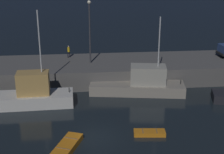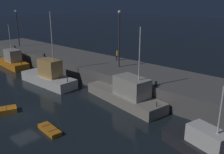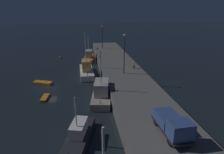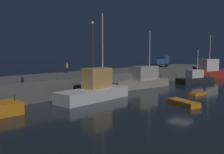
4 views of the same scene
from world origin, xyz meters
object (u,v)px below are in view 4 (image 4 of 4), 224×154
Objects in this scene: fishing_boat_blue at (94,89)px; bollard_west at (142,69)px; dinghy_red_small at (183,103)px; dockworker at (67,67)px; bollard_east at (23,80)px; fishing_trawler_green at (141,80)px; utility_truck at (159,61)px; rowboat_white_mid at (198,94)px; lamp_post_east at (93,43)px; fishing_trawler_red at (212,71)px; fishing_boat_white at (195,78)px.

fishing_boat_blue reaches higher than bollard_west.
dockworker is (-0.24, 19.10, 3.00)m from dinghy_red_small.
bollard_west is 1.02× the size of bollard_east.
bollard_east is at bearing -179.58° from bollard_west.
fishing_trawler_green is 15.84m from utility_truck.
fishing_boat_blue is 6.21× the size of dockworker.
fishing_boat_blue reaches higher than dinghy_red_small.
lamp_post_east is (-4.55, 14.73, 6.69)m from rowboat_white_mid.
utility_truck is at bearing 44.79° from rowboat_white_mid.
fishing_trawler_green reaches higher than utility_truck.
fishing_boat_white is (-11.79, -1.46, -0.50)m from fishing_trawler_red.
dockworker is (-19.47, 11.70, 2.43)m from fishing_boat_white.
fishing_boat_blue is 28.06m from utility_truck.
fishing_boat_white is 22.85m from dockworker.
utility_truck is 10.99× the size of bollard_east.
dinghy_red_small is 2.45× the size of dockworker.
bollard_west is (10.85, 12.98, 2.34)m from dinghy_red_small.
lamp_post_east reaches higher than bollard_west.
utility_truck is (14.57, 5.75, 2.37)m from fishing_trawler_green.
fishing_boat_blue reaches higher than fishing_trawler_green.
fishing_trawler_green is at bearing -158.47° from utility_truck.
lamp_post_east is at bearing 14.52° from bollard_east.
fishing_trawler_red is 35.13m from fishing_boat_blue.
fishing_trawler_green is 19.12m from bollard_east.
lamp_post_east is 15.26× the size of bollard_west.
lamp_post_east is (2.55, 16.30, 6.62)m from dinghy_red_small.
bollard_east is at bearing 169.80° from fishing_boat_white.
fishing_boat_white is at bearing -19.28° from fishing_trawler_green.
bollard_east reaches higher than rowboat_white_mid.
bollard_west is (2.75, 1.69, 1.44)m from fishing_trawler_green.
utility_truck is 33.86m from bollard_east.
fishing_boat_white is at bearing -33.67° from bollard_west.
fishing_trawler_green is at bearing 54.36° from dinghy_red_small.
bollard_west is at bearing 14.82° from fishing_boat_blue.
fishing_boat_white reaches higher than bollard_west.
bollard_west reaches higher than dinghy_red_small.
fishing_boat_white reaches higher than dockworker.
rowboat_white_mid is at bearing -108.24° from bollard_west.
fishing_boat_white reaches higher than bollard_east.
fishing_boat_white reaches higher than utility_truck.
bollard_west is at bearing 31.49° from fishing_trawler_green.
utility_truck reaches higher than bollard_east.
fishing_boat_blue reaches higher than fishing_boat_white.
fishing_trawler_green is 9.81m from rowboat_white_mid.
fishing_trawler_green reaches higher than fishing_boat_white.
fishing_trawler_red reaches higher than bollard_east.
dockworker is (-2.79, 2.79, -3.63)m from lamp_post_east.
lamp_post_east is 20.41m from utility_truck.
bollard_west is (-20.17, 4.12, 1.28)m from fishing_trawler_red.
utility_truck is 23.00m from dockworker.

